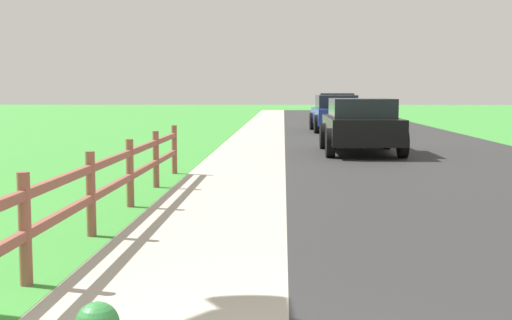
# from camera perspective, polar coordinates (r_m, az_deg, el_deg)

# --- Properties ---
(ground_plane) EXTENTS (120.00, 120.00, 0.00)m
(ground_plane) POSITION_cam_1_polar(r_m,az_deg,el_deg) (27.45, 2.37, 2.16)
(ground_plane) COLOR #3E9138
(road_asphalt) EXTENTS (7.00, 66.00, 0.01)m
(road_asphalt) POSITION_cam_1_polar(r_m,az_deg,el_deg) (29.66, 9.15, 2.37)
(road_asphalt) COLOR #2C2C2C
(road_asphalt) RESTS_ON ground
(curb_concrete) EXTENTS (6.00, 66.00, 0.01)m
(curb_concrete) POSITION_cam_1_polar(r_m,az_deg,el_deg) (29.59, -3.46, 2.42)
(curb_concrete) COLOR #B3AA9C
(curb_concrete) RESTS_ON ground
(grass_verge) EXTENTS (5.00, 66.00, 0.00)m
(grass_verge) POSITION_cam_1_polar(r_m,az_deg,el_deg) (29.78, -6.34, 2.42)
(grass_verge) COLOR #3E9138
(grass_verge) RESTS_ON ground
(rail_fence) EXTENTS (0.11, 12.38, 1.00)m
(rail_fence) POSITION_cam_1_polar(r_m,az_deg,el_deg) (8.20, -13.48, -2.21)
(rail_fence) COLOR brown
(rail_fence) RESTS_ON ground
(parked_suv_black) EXTENTS (2.06, 4.43, 1.49)m
(parked_suv_black) POSITION_cam_1_polar(r_m,az_deg,el_deg) (19.05, 8.63, 2.91)
(parked_suv_black) COLOR black
(parked_suv_black) RESTS_ON ground
(parked_car_blue) EXTENTS (2.12, 4.36, 1.52)m
(parked_car_blue) POSITION_cam_1_polar(r_m,az_deg,el_deg) (29.33, 6.62, 3.88)
(parked_car_blue) COLOR navy
(parked_car_blue) RESTS_ON ground
(parked_car_beige) EXTENTS (2.30, 4.69, 1.59)m
(parked_car_beige) POSITION_cam_1_polar(r_m,az_deg,el_deg) (36.72, 6.65, 4.27)
(parked_car_beige) COLOR #C6B793
(parked_car_beige) RESTS_ON ground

